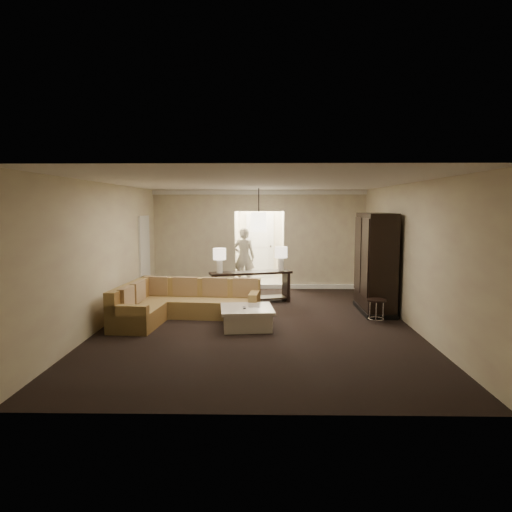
{
  "coord_description": "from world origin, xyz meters",
  "views": [
    {
      "loc": [
        0.14,
        -8.92,
        2.35
      ],
      "look_at": [
        -0.04,
        1.2,
        1.24
      ],
      "focal_mm": 32.0,
      "sensor_mm": 36.0,
      "label": 1
    }
  ],
  "objects_px": {
    "sectional_sofa": "(179,304)",
    "person": "(244,254)",
    "armoire": "(375,265)",
    "console_table": "(251,284)",
    "drink_table": "(376,306)",
    "coffee_table": "(247,317)"
  },
  "relations": [
    {
      "from": "console_table",
      "to": "person",
      "type": "relative_size",
      "value": 1.07
    },
    {
      "from": "sectional_sofa",
      "to": "console_table",
      "type": "height_order",
      "value": "sectional_sofa"
    },
    {
      "from": "person",
      "to": "sectional_sofa",
      "type": "bearing_deg",
      "value": 80.49
    },
    {
      "from": "coffee_table",
      "to": "person",
      "type": "height_order",
      "value": "person"
    },
    {
      "from": "sectional_sofa",
      "to": "person",
      "type": "relative_size",
      "value": 1.49
    },
    {
      "from": "armoire",
      "to": "console_table",
      "type": "bearing_deg",
      "value": 162.03
    },
    {
      "from": "armoire",
      "to": "drink_table",
      "type": "bearing_deg",
      "value": -100.94
    },
    {
      "from": "drink_table",
      "to": "person",
      "type": "height_order",
      "value": "person"
    },
    {
      "from": "sectional_sofa",
      "to": "coffee_table",
      "type": "bearing_deg",
      "value": -20.13
    },
    {
      "from": "sectional_sofa",
      "to": "person",
      "type": "height_order",
      "value": "person"
    },
    {
      "from": "person",
      "to": "armoire",
      "type": "bearing_deg",
      "value": 141.02
    },
    {
      "from": "sectional_sofa",
      "to": "console_table",
      "type": "relative_size",
      "value": 1.39
    },
    {
      "from": "sectional_sofa",
      "to": "person",
      "type": "distance_m",
      "value": 4.13
    },
    {
      "from": "coffee_table",
      "to": "console_table",
      "type": "relative_size",
      "value": 0.54
    },
    {
      "from": "armoire",
      "to": "sectional_sofa",
      "type": "bearing_deg",
      "value": -170.51
    },
    {
      "from": "sectional_sofa",
      "to": "coffee_table",
      "type": "distance_m",
      "value": 1.61
    },
    {
      "from": "armoire",
      "to": "person",
      "type": "height_order",
      "value": "armoire"
    },
    {
      "from": "drink_table",
      "to": "person",
      "type": "distance_m",
      "value": 5.1
    },
    {
      "from": "sectional_sofa",
      "to": "armoire",
      "type": "height_order",
      "value": "armoire"
    },
    {
      "from": "console_table",
      "to": "armoire",
      "type": "bearing_deg",
      "value": -34.6
    },
    {
      "from": "drink_table",
      "to": "person",
      "type": "bearing_deg",
      "value": 124.28
    },
    {
      "from": "sectional_sofa",
      "to": "drink_table",
      "type": "distance_m",
      "value": 4.05
    }
  ]
}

